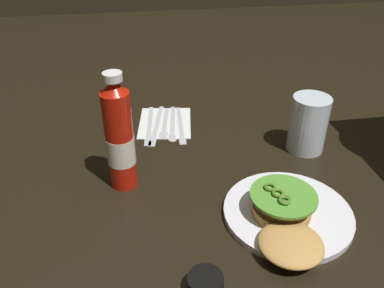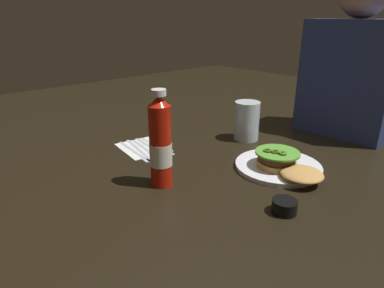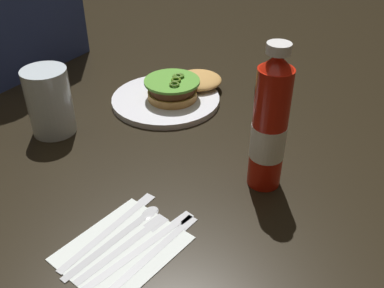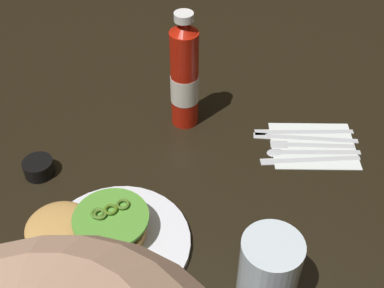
{
  "view_description": "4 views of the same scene",
  "coord_description": "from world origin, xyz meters",
  "px_view_note": "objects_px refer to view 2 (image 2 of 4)",
  "views": [
    {
      "loc": [
        0.67,
        -0.23,
        0.54
      ],
      "look_at": [
        -0.08,
        -0.11,
        0.05
      ],
      "focal_mm": 36.98,
      "sensor_mm": 36.0,
      "label": 1
    },
    {
      "loc": [
        0.62,
        -0.75,
        0.43
      ],
      "look_at": [
        -0.08,
        -0.1,
        0.06
      ],
      "focal_mm": 31.32,
      "sensor_mm": 36.0,
      "label": 2
    },
    {
      "loc": [
        -0.6,
        -0.47,
        0.49
      ],
      "look_at": [
        -0.06,
        -0.14,
        0.06
      ],
      "focal_mm": 40.24,
      "sensor_mm": 36.0,
      "label": 3
    },
    {
      "loc": [
        0.07,
        0.57,
        0.71
      ],
      "look_at": [
        -0.02,
        -0.11,
        0.08
      ],
      "focal_mm": 46.93,
      "sensor_mm": 36.0,
      "label": 4
    }
  ],
  "objects_px": {
    "spoon_utensil": "(153,148)",
    "burger_sandwich": "(286,164)",
    "napkin": "(143,147)",
    "table_knife": "(140,150)",
    "steak_knife": "(158,146)",
    "ketchup_bottle": "(161,144)",
    "dinner_plate": "(278,166)",
    "fork_utensil": "(145,148)",
    "water_glass": "(247,121)",
    "condiment_cup": "(284,206)",
    "diner_person": "(352,66)",
    "butter_knife": "(135,152)"
  },
  "relations": [
    {
      "from": "spoon_utensil",
      "to": "burger_sandwich",
      "type": "bearing_deg",
      "value": 21.35
    },
    {
      "from": "napkin",
      "to": "table_knife",
      "type": "distance_m",
      "value": 0.04
    },
    {
      "from": "steak_knife",
      "to": "burger_sandwich",
      "type": "bearing_deg",
      "value": 18.53
    },
    {
      "from": "ketchup_bottle",
      "to": "table_knife",
      "type": "xyz_separation_m",
      "value": [
        -0.23,
        0.09,
        -0.11
      ]
    },
    {
      "from": "napkin",
      "to": "spoon_utensil",
      "type": "bearing_deg",
      "value": 27.78
    },
    {
      "from": "ketchup_bottle",
      "to": "table_knife",
      "type": "distance_m",
      "value": 0.27
    },
    {
      "from": "burger_sandwich",
      "to": "napkin",
      "type": "height_order",
      "value": "burger_sandwich"
    },
    {
      "from": "ketchup_bottle",
      "to": "spoon_utensil",
      "type": "bearing_deg",
      "value": 149.34
    },
    {
      "from": "dinner_plate",
      "to": "spoon_utensil",
      "type": "height_order",
      "value": "dinner_plate"
    },
    {
      "from": "fork_utensil",
      "to": "spoon_utensil",
      "type": "distance_m",
      "value": 0.02
    },
    {
      "from": "water_glass",
      "to": "spoon_utensil",
      "type": "bearing_deg",
      "value": -115.69
    },
    {
      "from": "ketchup_bottle",
      "to": "spoon_utensil",
      "type": "distance_m",
      "value": 0.28
    },
    {
      "from": "condiment_cup",
      "to": "table_knife",
      "type": "height_order",
      "value": "condiment_cup"
    },
    {
      "from": "dinner_plate",
      "to": "diner_person",
      "type": "height_order",
      "value": "diner_person"
    },
    {
      "from": "ketchup_bottle",
      "to": "butter_knife",
      "type": "bearing_deg",
      "value": 163.39
    },
    {
      "from": "ketchup_bottle",
      "to": "butter_knife",
      "type": "distance_m",
      "value": 0.27
    },
    {
      "from": "table_knife",
      "to": "water_glass",
      "type": "bearing_deg",
      "value": 65.93
    },
    {
      "from": "fork_utensil",
      "to": "diner_person",
      "type": "xyz_separation_m",
      "value": [
        0.37,
        0.66,
        0.25
      ]
    },
    {
      "from": "spoon_utensil",
      "to": "butter_knife",
      "type": "bearing_deg",
      "value": -100.9
    },
    {
      "from": "dinner_plate",
      "to": "burger_sandwich",
      "type": "relative_size",
      "value": 1.19
    },
    {
      "from": "condiment_cup",
      "to": "diner_person",
      "type": "relative_size",
      "value": 0.1
    },
    {
      "from": "dinner_plate",
      "to": "napkin",
      "type": "relative_size",
      "value": 1.47
    },
    {
      "from": "condiment_cup",
      "to": "diner_person",
      "type": "distance_m",
      "value": 0.71
    },
    {
      "from": "table_knife",
      "to": "fork_utensil",
      "type": "relative_size",
      "value": 1.24
    },
    {
      "from": "dinner_plate",
      "to": "napkin",
      "type": "xyz_separation_m",
      "value": [
        -0.41,
        -0.2,
        -0.01
      ]
    },
    {
      "from": "fork_utensil",
      "to": "butter_knife",
      "type": "bearing_deg",
      "value": -86.62
    },
    {
      "from": "napkin",
      "to": "diner_person",
      "type": "xyz_separation_m",
      "value": [
        0.39,
        0.66,
        0.25
      ]
    },
    {
      "from": "napkin",
      "to": "fork_utensil",
      "type": "height_order",
      "value": "fork_utensil"
    },
    {
      "from": "spoon_utensil",
      "to": "water_glass",
      "type": "bearing_deg",
      "value": 64.31
    },
    {
      "from": "table_knife",
      "to": "diner_person",
      "type": "height_order",
      "value": "diner_person"
    },
    {
      "from": "fork_utensil",
      "to": "diner_person",
      "type": "relative_size",
      "value": 0.3
    },
    {
      "from": "table_knife",
      "to": "dinner_plate",
      "type": "bearing_deg",
      "value": 30.61
    },
    {
      "from": "napkin",
      "to": "butter_knife",
      "type": "xyz_separation_m",
      "value": [
        0.02,
        -0.04,
        0.0
      ]
    },
    {
      "from": "table_knife",
      "to": "ketchup_bottle",
      "type": "bearing_deg",
      "value": -20.87
    },
    {
      "from": "burger_sandwich",
      "to": "table_knife",
      "type": "bearing_deg",
      "value": -154.09
    },
    {
      "from": "dinner_plate",
      "to": "diner_person",
      "type": "bearing_deg",
      "value": 92.6
    },
    {
      "from": "table_knife",
      "to": "fork_utensil",
      "type": "bearing_deg",
      "value": 103.35
    },
    {
      "from": "dinner_plate",
      "to": "steak_knife",
      "type": "xyz_separation_m",
      "value": [
        -0.38,
        -0.16,
        -0.0
      ]
    },
    {
      "from": "burger_sandwich",
      "to": "spoon_utensil",
      "type": "bearing_deg",
      "value": -158.65
    },
    {
      "from": "water_glass",
      "to": "steak_knife",
      "type": "height_order",
      "value": "water_glass"
    },
    {
      "from": "spoon_utensil",
      "to": "napkin",
      "type": "bearing_deg",
      "value": -152.22
    },
    {
      "from": "condiment_cup",
      "to": "spoon_utensil",
      "type": "relative_size",
      "value": 0.31
    },
    {
      "from": "dinner_plate",
      "to": "burger_sandwich",
      "type": "bearing_deg",
      "value": -30.41
    },
    {
      "from": "napkin",
      "to": "spoon_utensil",
      "type": "distance_m",
      "value": 0.04
    },
    {
      "from": "butter_knife",
      "to": "condiment_cup",
      "type": "bearing_deg",
      "value": 5.74
    },
    {
      "from": "butter_knife",
      "to": "napkin",
      "type": "bearing_deg",
      "value": 114.44
    },
    {
      "from": "condiment_cup",
      "to": "butter_knife",
      "type": "height_order",
      "value": "condiment_cup"
    },
    {
      "from": "water_glass",
      "to": "butter_knife",
      "type": "xyz_separation_m",
      "value": [
        -0.16,
        -0.37,
        -0.06
      ]
    },
    {
      "from": "ketchup_bottle",
      "to": "fork_utensil",
      "type": "height_order",
      "value": "ketchup_bottle"
    },
    {
      "from": "ketchup_bottle",
      "to": "condiment_cup",
      "type": "bearing_deg",
      "value": 22.35
    }
  ]
}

